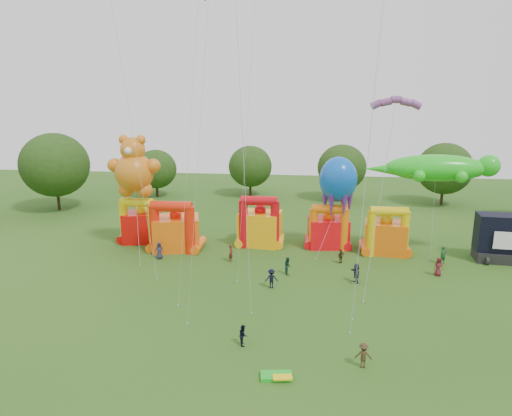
# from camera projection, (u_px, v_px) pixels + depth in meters

# --- Properties ---
(ground) EXTENTS (160.00, 160.00, 0.00)m
(ground) POSITION_uv_depth(u_px,v_px,m) (265.00, 397.00, 26.97)
(ground) COLOR #224D15
(ground) RESTS_ON ground
(tree_ring) EXTENTS (121.51, 123.59, 12.07)m
(tree_ring) POSITION_uv_depth(u_px,v_px,m) (247.00, 294.00, 26.21)
(tree_ring) COLOR #352314
(tree_ring) RESTS_ON ground
(bouncy_castle_0) EXTENTS (5.15, 4.48, 5.71)m
(bouncy_castle_0) POSITION_uv_depth(u_px,v_px,m) (141.00, 224.00, 55.65)
(bouncy_castle_0) COLOR red
(bouncy_castle_0) RESTS_ON ground
(bouncy_castle_1) EXTENTS (6.10, 5.36, 6.03)m
(bouncy_castle_1) POSITION_uv_depth(u_px,v_px,m) (176.00, 230.00, 52.74)
(bouncy_castle_1) COLOR #F35F0D
(bouncy_castle_1) RESTS_ON ground
(bouncy_castle_2) EXTENTS (5.26, 4.46, 6.24)m
(bouncy_castle_2) POSITION_uv_depth(u_px,v_px,m) (260.00, 226.00, 54.31)
(bouncy_castle_2) COLOR #FEA80D
(bouncy_castle_2) RESTS_ON ground
(bouncy_castle_3) EXTENTS (4.92, 4.14, 5.38)m
(bouncy_castle_3) POSITION_uv_depth(u_px,v_px,m) (328.00, 230.00, 53.73)
(bouncy_castle_3) COLOR red
(bouncy_castle_3) RESTS_ON ground
(bouncy_castle_4) EXTENTS (5.04, 4.25, 5.68)m
(bouncy_castle_4) POSITION_uv_depth(u_px,v_px,m) (386.00, 235.00, 51.53)
(bouncy_castle_4) COLOR orange
(bouncy_castle_4) RESTS_ON ground
(teddy_bear_kite) EXTENTS (6.28, 9.06, 13.25)m
(teddy_bear_kite) POSITION_uv_depth(u_px,v_px,m) (136.00, 197.00, 51.59)
(teddy_bear_kite) COLOR orange
(teddy_bear_kite) RESTS_ON ground
(gecko_kite) EXTENTS (14.14, 4.68, 11.47)m
(gecko_kite) POSITION_uv_depth(u_px,v_px,m) (436.00, 171.00, 49.12)
(gecko_kite) COLOR #21C51C
(gecko_kite) RESTS_ON ground
(octopus_kite) EXTENTS (4.59, 6.51, 10.91)m
(octopus_kite) POSITION_uv_depth(u_px,v_px,m) (334.00, 200.00, 51.51)
(octopus_kite) COLOR blue
(octopus_kite) RESTS_ON ground
(parafoil_kites) EXTENTS (32.07, 12.16, 32.75)m
(parafoil_kites) POSITION_uv_depth(u_px,v_px,m) (221.00, 142.00, 41.70)
(parafoil_kites) COLOR red
(parafoil_kites) RESTS_ON ground
(diamond_kites) EXTENTS (17.10, 15.47, 41.64)m
(diamond_kites) POSITION_uv_depth(u_px,v_px,m) (270.00, 95.00, 36.71)
(diamond_kites) COLOR red
(diamond_kites) RESTS_ON ground
(folded_kite_bundle) EXTENTS (2.12, 1.32, 0.31)m
(folded_kite_bundle) POSITION_uv_depth(u_px,v_px,m) (277.00, 376.00, 28.77)
(folded_kite_bundle) COLOR green
(folded_kite_bundle) RESTS_ON ground
(spectator_0) EXTENTS (1.06, 0.85, 1.90)m
(spectator_0) POSITION_uv_depth(u_px,v_px,m) (159.00, 251.00, 49.88)
(spectator_0) COLOR #26253E
(spectator_0) RESTS_ON ground
(spectator_1) EXTENTS (0.56, 0.76, 1.91)m
(spectator_1) POSITION_uv_depth(u_px,v_px,m) (231.00, 253.00, 49.08)
(spectator_1) COLOR #591F19
(spectator_1) RESTS_ON ground
(spectator_2) EXTENTS (0.86, 1.00, 1.77)m
(spectator_2) POSITION_uv_depth(u_px,v_px,m) (288.00, 266.00, 45.59)
(spectator_2) COLOR #173A29
(spectator_2) RESTS_ON ground
(spectator_3) EXTENTS (1.30, 0.89, 1.85)m
(spectator_3) POSITION_uv_depth(u_px,v_px,m) (271.00, 279.00, 42.26)
(spectator_3) COLOR black
(spectator_3) RESTS_ON ground
(spectator_4) EXTENTS (0.94, 0.88, 1.56)m
(spectator_4) POSITION_uv_depth(u_px,v_px,m) (341.00, 256.00, 48.63)
(spectator_4) COLOR #392817
(spectator_4) RESTS_ON ground
(spectator_5) EXTENTS (0.99, 1.86, 1.91)m
(spectator_5) POSITION_uv_depth(u_px,v_px,m) (356.00, 273.00, 43.46)
(spectator_5) COLOR #212237
(spectator_5) RESTS_ON ground
(spectator_6) EXTENTS (0.97, 0.68, 1.88)m
(spectator_6) POSITION_uv_depth(u_px,v_px,m) (438.00, 267.00, 45.16)
(spectator_6) COLOR maroon
(spectator_6) RESTS_ON ground
(spectator_7) EXTENTS (0.83, 0.70, 1.95)m
(spectator_7) POSITION_uv_depth(u_px,v_px,m) (443.00, 255.00, 48.38)
(spectator_7) COLOR #1C4722
(spectator_7) RESTS_ON ground
(spectator_8) EXTENTS (0.73, 0.85, 1.53)m
(spectator_8) POSITION_uv_depth(u_px,v_px,m) (243.00, 335.00, 32.53)
(spectator_8) COLOR black
(spectator_8) RESTS_ON ground
(spectator_9) EXTENTS (1.16, 0.72, 1.72)m
(spectator_9) POSITION_uv_depth(u_px,v_px,m) (363.00, 355.00, 29.78)
(spectator_9) COLOR #3C2B18
(spectator_9) RESTS_ON ground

